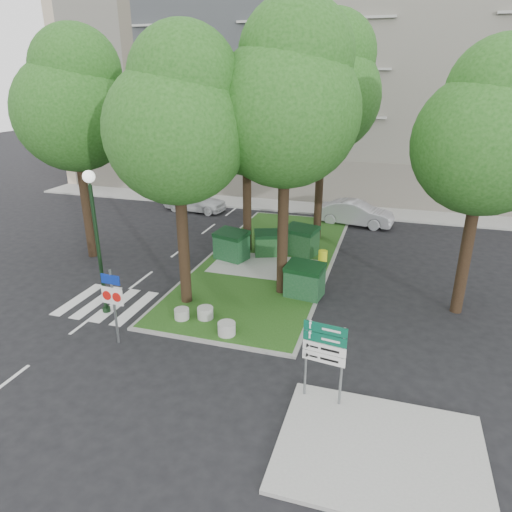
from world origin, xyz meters
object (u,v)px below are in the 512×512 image
at_px(tree_median_far, 326,85).
at_px(tree_median_mid, 249,115).
at_px(tree_street_left, 74,101).
at_px(dumpster_d, 304,280).
at_px(street_lamp, 95,227).
at_px(car_white, 195,200).
at_px(car_silver, 355,213).
at_px(directional_sign, 324,350).
at_px(tree_median_near_left, 179,118).
at_px(litter_bin, 323,258).
at_px(tree_street_right, 490,130).
at_px(bollard_mid, 205,313).
at_px(dumpster_b, 268,243).
at_px(bollard_left, 182,314).
at_px(dumpster_a, 231,245).
at_px(traffic_sign_pole, 113,297).
at_px(bollard_right, 227,329).
at_px(tree_median_near_right, 289,97).
at_px(dumpster_c, 301,241).

bearing_deg(tree_median_far, tree_median_mid, -136.85).
height_order(tree_street_left, dumpster_d, tree_street_left).
relative_size(dumpster_d, street_lamp, 0.30).
relative_size(car_white, car_silver, 0.95).
bearing_deg(tree_street_left, tree_median_mid, 21.80).
relative_size(tree_median_mid, directional_sign, 4.13).
distance_m(tree_median_near_left, litter_bin, 9.82).
xyz_separation_m(tree_street_right, bollard_mid, (-9.28, -3.68, -6.65)).
distance_m(tree_median_near_left, street_lamp, 5.01).
bearing_deg(dumpster_b, dumpster_d, -76.74).
bearing_deg(bollard_left, dumpster_a, 92.71).
relative_size(tree_median_far, dumpster_d, 7.06).
relative_size(dumpster_a, bollard_left, 3.34).
xyz_separation_m(tree_median_far, bollard_left, (-3.32, -10.99, -8.00)).
relative_size(street_lamp, traffic_sign_pole, 2.03).
relative_size(bollard_left, directional_sign, 0.23).
relative_size(tree_street_right, bollard_right, 15.79).
bearing_deg(tree_street_right, tree_median_near_left, -166.61).
bearing_deg(tree_street_left, dumpster_a, 11.12).
distance_m(tree_median_near_left, traffic_sign_pole, 6.65).
height_order(tree_median_mid, tree_median_far, tree_median_far).
height_order(tree_street_left, street_lamp, tree_street_left).
relative_size(tree_median_near_right, litter_bin, 15.14).
bearing_deg(bollard_left, dumpster_d, 39.43).
relative_size(tree_street_right, bollard_left, 18.01).
bearing_deg(tree_median_far, dumpster_d, -84.70).
bearing_deg(tree_street_right, traffic_sign_pole, -152.63).
bearing_deg(car_white, tree_median_mid, -131.75).
xyz_separation_m(tree_street_right, street_lamp, (-13.32, -4.16, -3.46)).
distance_m(tree_street_left, litter_bin, 13.76).
height_order(litter_bin, directional_sign, directional_sign).
height_order(bollard_left, litter_bin, litter_bin).
bearing_deg(tree_street_right, bollard_mid, -158.38).
relative_size(bollard_mid, directional_sign, 0.25).
distance_m(dumpster_d, car_white, 14.94).
relative_size(tree_median_far, street_lamp, 2.13).
relative_size(tree_median_near_left, bollard_mid, 17.30).
bearing_deg(bollard_right, tree_median_near_right, 74.91).
relative_size(tree_median_near_left, tree_median_mid, 1.05).
height_order(dumpster_c, car_silver, dumpster_c).
bearing_deg(dumpster_a, traffic_sign_pole, -80.98).
relative_size(dumpster_c, litter_bin, 2.50).
distance_m(tree_median_near_left, tree_median_far, 10.24).
bearing_deg(directional_sign, tree_street_right, 66.46).
height_order(dumpster_a, car_white, dumpster_a).
height_order(dumpster_a, car_silver, dumpster_a).
distance_m(tree_median_mid, bollard_mid, 10.18).
distance_m(tree_median_near_right, dumpster_b, 8.46).
xyz_separation_m(street_lamp, traffic_sign_pole, (1.73, -1.84, -1.76)).
height_order(tree_median_near_right, traffic_sign_pole, tree_median_near_right).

